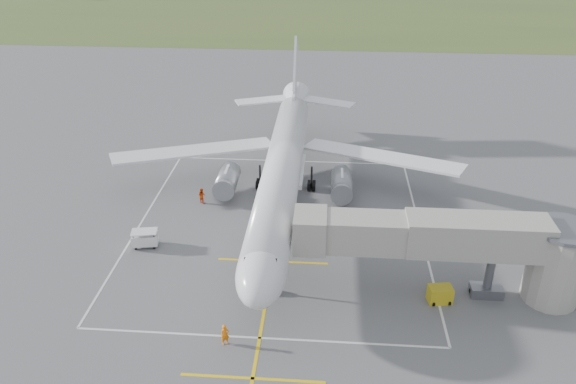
# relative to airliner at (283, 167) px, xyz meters

# --- Properties ---
(ground) EXTENTS (700.00, 700.00, 0.00)m
(ground) POSITION_rel_airliner_xyz_m (0.00, -0.75, -4.39)
(ground) COLOR #555558
(ground) RESTS_ON ground
(grass_strip) EXTENTS (700.00, 120.00, 0.02)m
(grass_strip) POSITION_rel_airliner_xyz_m (0.00, 129.25, -4.38)
(grass_strip) COLOR #3E5625
(grass_strip) RESTS_ON ground
(apron_markings) EXTENTS (28.20, 60.00, 0.01)m
(apron_markings) POSITION_rel_airliner_xyz_m (0.00, -6.57, -4.38)
(apron_markings) COLOR yellow
(apron_markings) RESTS_ON ground
(airliner) EXTENTS (38.93, 46.75, 13.52)m
(airliner) POSITION_rel_airliner_xyz_m (0.00, 0.00, 0.00)
(airliner) COLOR silver
(airliner) RESTS_ON ground
(jet_bridge) EXTENTS (23.40, 5.00, 7.20)m
(jet_bridge) POSITION_rel_airliner_xyz_m (15.72, -14.25, 0.35)
(jet_bridge) COLOR gray
(jet_bridge) RESTS_ON ground
(gpu_unit) EXTENTS (2.04, 1.58, 1.40)m
(gpu_unit) POSITION_rel_airliner_xyz_m (14.05, -15.35, -3.70)
(gpu_unit) COLOR gold
(gpu_unit) RESTS_ON ground
(baggage_cart) EXTENTS (2.56, 1.79, 1.64)m
(baggage_cart) POSITION_rel_airliner_xyz_m (-12.22, -9.13, -3.55)
(baggage_cart) COLOR silver
(baggage_cart) RESTS_ON ground
(ramp_worker_nose) EXTENTS (0.74, 0.64, 1.71)m
(ramp_worker_nose) POSITION_rel_airliner_xyz_m (-2.42, -21.54, -3.54)
(ramp_worker_nose) COLOR orange
(ramp_worker_nose) RESTS_ON ground
(ramp_worker_wing) EXTENTS (1.04, 0.96, 1.71)m
(ramp_worker_wing) POSITION_rel_airliner_xyz_m (-8.73, -0.27, -3.54)
(ramp_worker_wing) COLOR #E53F07
(ramp_worker_wing) RESTS_ON ground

